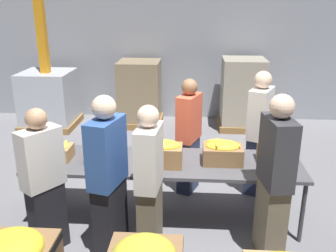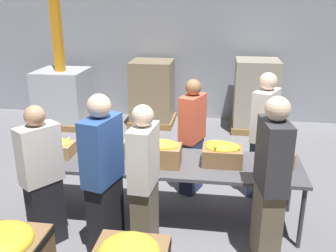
{
  "view_description": "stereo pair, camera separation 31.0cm",
  "coord_description": "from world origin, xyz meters",
  "px_view_note": "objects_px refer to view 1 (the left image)",
  "views": [
    {
      "loc": [
        0.32,
        -4.08,
        2.64
      ],
      "look_at": [
        0.04,
        0.1,
        1.19
      ],
      "focal_mm": 40.0,
      "sensor_mm": 36.0,
      "label": 1
    },
    {
      "loc": [
        0.63,
        -4.05,
        2.64
      ],
      "look_at": [
        0.04,
        0.1,
        1.19
      ],
      "focal_mm": 40.0,
      "sensor_mm": 36.0,
      "label": 2
    }
  ],
  "objects_px": {
    "banana_box_1": "(106,150)",
    "pallet_stack_0": "(140,94)",
    "banana_box_3": "(223,152)",
    "volunteer_3": "(108,180)",
    "banana_box_4": "(275,152)",
    "volunteer_5": "(44,183)",
    "volunteer_2": "(274,180)",
    "support_pillar": "(42,32)",
    "sorting_table": "(164,164)",
    "volunteer_1": "(149,183)",
    "volunteer_0": "(259,134)",
    "pallet_stack_2": "(49,100)",
    "banana_box_2": "(162,152)",
    "pallet_stack_1": "(242,94)",
    "banana_box_0": "(54,151)",
    "volunteer_4": "(189,137)"
  },
  "relations": [
    {
      "from": "banana_box_4",
      "to": "volunteer_1",
      "type": "xyz_separation_m",
      "value": [
        -1.41,
        -0.74,
        -0.07
      ]
    },
    {
      "from": "volunteer_0",
      "to": "volunteer_1",
      "type": "relative_size",
      "value": 1.05
    },
    {
      "from": "volunteer_1",
      "to": "volunteer_2",
      "type": "relative_size",
      "value": 0.93
    },
    {
      "from": "banana_box_0",
      "to": "pallet_stack_0",
      "type": "xyz_separation_m",
      "value": [
        0.52,
        3.69,
        -0.21
      ]
    },
    {
      "from": "banana_box_0",
      "to": "banana_box_3",
      "type": "height_order",
      "value": "banana_box_3"
    },
    {
      "from": "volunteer_5",
      "to": "pallet_stack_0",
      "type": "height_order",
      "value": "volunteer_5"
    },
    {
      "from": "banana_box_4",
      "to": "banana_box_0",
      "type": "bearing_deg",
      "value": -177.65
    },
    {
      "from": "volunteer_5",
      "to": "pallet_stack_2",
      "type": "xyz_separation_m",
      "value": [
        -1.5,
        4.06,
        -0.22
      ]
    },
    {
      "from": "sorting_table",
      "to": "volunteer_5",
      "type": "relative_size",
      "value": 2.02
    },
    {
      "from": "banana_box_0",
      "to": "support_pillar",
      "type": "xyz_separation_m",
      "value": [
        -1.34,
        3.29,
        1.11
      ]
    },
    {
      "from": "banana_box_1",
      "to": "support_pillar",
      "type": "bearing_deg",
      "value": 120.83
    },
    {
      "from": "volunteer_1",
      "to": "pallet_stack_2",
      "type": "relative_size",
      "value": 1.4
    },
    {
      "from": "banana_box_0",
      "to": "banana_box_3",
      "type": "bearing_deg",
      "value": 1.2
    },
    {
      "from": "pallet_stack_0",
      "to": "volunteer_4",
      "type": "bearing_deg",
      "value": -69.36
    },
    {
      "from": "pallet_stack_0",
      "to": "banana_box_3",
      "type": "bearing_deg",
      "value": -67.56
    },
    {
      "from": "banana_box_1",
      "to": "banana_box_4",
      "type": "distance_m",
      "value": 2.01
    },
    {
      "from": "volunteer_3",
      "to": "banana_box_0",
      "type": "bearing_deg",
      "value": 64.27
    },
    {
      "from": "support_pillar",
      "to": "pallet_stack_2",
      "type": "bearing_deg",
      "value": 110.7
    },
    {
      "from": "banana_box_1",
      "to": "pallet_stack_1",
      "type": "distance_m",
      "value": 4.18
    },
    {
      "from": "sorting_table",
      "to": "volunteer_3",
      "type": "relative_size",
      "value": 1.84
    },
    {
      "from": "volunteer_1",
      "to": "volunteer_5",
      "type": "xyz_separation_m",
      "value": [
        -1.11,
        -0.03,
        -0.02
      ]
    },
    {
      "from": "volunteer_0",
      "to": "volunteer_5",
      "type": "height_order",
      "value": "volunteer_0"
    },
    {
      "from": "banana_box_0",
      "to": "banana_box_4",
      "type": "height_order",
      "value": "banana_box_4"
    },
    {
      "from": "volunteer_0",
      "to": "pallet_stack_2",
      "type": "distance_m",
      "value": 4.73
    },
    {
      "from": "volunteer_0",
      "to": "pallet_stack_2",
      "type": "relative_size",
      "value": 1.46
    },
    {
      "from": "sorting_table",
      "to": "banana_box_0",
      "type": "distance_m",
      "value": 1.34
    },
    {
      "from": "banana_box_2",
      "to": "banana_box_4",
      "type": "bearing_deg",
      "value": 8.1
    },
    {
      "from": "banana_box_3",
      "to": "volunteer_1",
      "type": "bearing_deg",
      "value": -139.67
    },
    {
      "from": "banana_box_1",
      "to": "pallet_stack_1",
      "type": "bearing_deg",
      "value": 60.59
    },
    {
      "from": "volunteer_2",
      "to": "support_pillar",
      "type": "relative_size",
      "value": 0.45
    },
    {
      "from": "banana_box_1",
      "to": "banana_box_0",
      "type": "bearing_deg",
      "value": 178.13
    },
    {
      "from": "banana_box_4",
      "to": "volunteer_0",
      "type": "xyz_separation_m",
      "value": [
        -0.07,
        0.71,
        -0.04
      ]
    },
    {
      "from": "banana_box_1",
      "to": "volunteer_0",
      "type": "xyz_separation_m",
      "value": [
        1.93,
        0.84,
        -0.06
      ]
    },
    {
      "from": "banana_box_3",
      "to": "volunteer_3",
      "type": "bearing_deg",
      "value": -148.62
    },
    {
      "from": "banana_box_4",
      "to": "volunteer_5",
      "type": "bearing_deg",
      "value": -163.02
    },
    {
      "from": "banana_box_4",
      "to": "pallet_stack_0",
      "type": "distance_m",
      "value": 4.17
    },
    {
      "from": "volunteer_0",
      "to": "support_pillar",
      "type": "distance_m",
      "value": 4.76
    },
    {
      "from": "volunteer_0",
      "to": "banana_box_1",
      "type": "bearing_deg",
      "value": -41.7
    },
    {
      "from": "banana_box_1",
      "to": "pallet_stack_0",
      "type": "relative_size",
      "value": 0.33
    },
    {
      "from": "volunteer_3",
      "to": "banana_box_1",
      "type": "bearing_deg",
      "value": 29.49
    },
    {
      "from": "sorting_table",
      "to": "volunteer_1",
      "type": "distance_m",
      "value": 0.67
    },
    {
      "from": "support_pillar",
      "to": "banana_box_2",
      "type": "bearing_deg",
      "value": -51.78
    },
    {
      "from": "volunteer_1",
      "to": "volunteer_3",
      "type": "relative_size",
      "value": 0.94
    },
    {
      "from": "banana_box_3",
      "to": "volunteer_4",
      "type": "xyz_separation_m",
      "value": [
        -0.41,
        0.74,
        -0.11
      ]
    },
    {
      "from": "volunteer_5",
      "to": "pallet_stack_0",
      "type": "distance_m",
      "value": 4.37
    },
    {
      "from": "banana_box_3",
      "to": "volunteer_1",
      "type": "xyz_separation_m",
      "value": [
        -0.79,
        -0.67,
        -0.09
      ]
    },
    {
      "from": "banana_box_1",
      "to": "pallet_stack_0",
      "type": "bearing_deg",
      "value": 91.85
    },
    {
      "from": "banana_box_2",
      "to": "sorting_table",
      "type": "bearing_deg",
      "value": 79.42
    },
    {
      "from": "banana_box_0",
      "to": "banana_box_2",
      "type": "height_order",
      "value": "banana_box_2"
    },
    {
      "from": "volunteer_5",
      "to": "sorting_table",
      "type": "bearing_deg",
      "value": -25.07
    }
  ]
}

